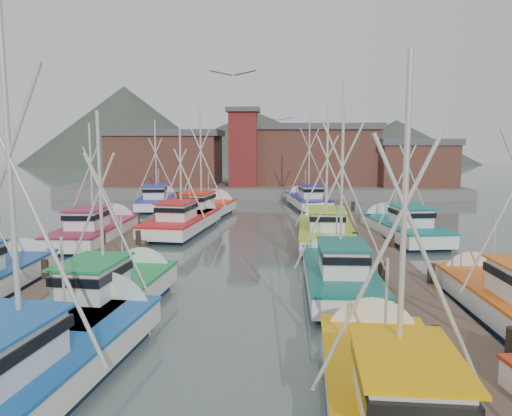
{
  "coord_description": "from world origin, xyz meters",
  "views": [
    {
      "loc": [
        1.71,
        -22.0,
        6.13
      ],
      "look_at": [
        0.61,
        4.27,
        2.6
      ],
      "focal_mm": 35.0,
      "sensor_mm": 36.0,
      "label": 1
    }
  ],
  "objects_px": {
    "boat_4": "(113,295)",
    "boat_12": "(205,210)",
    "lookout_tower": "(243,147)",
    "boat_0": "(43,360)",
    "boat_1": "(391,394)",
    "boat_8": "(185,221)"
  },
  "relations": [
    {
      "from": "boat_4",
      "to": "boat_12",
      "type": "relative_size",
      "value": 0.84
    },
    {
      "from": "lookout_tower",
      "to": "boat_12",
      "type": "distance_m",
      "value": 16.55
    },
    {
      "from": "lookout_tower",
      "to": "boat_4",
      "type": "distance_m",
      "value": 38.31
    },
    {
      "from": "lookout_tower",
      "to": "boat_0",
      "type": "xyz_separation_m",
      "value": [
        -2.13,
        -43.38,
        -4.86
      ]
    },
    {
      "from": "boat_1",
      "to": "boat_4",
      "type": "xyz_separation_m",
      "value": [
        -8.35,
        6.76,
        -0.0
      ]
    },
    {
      "from": "boat_8",
      "to": "boat_0",
      "type": "bearing_deg",
      "value": -81.67
    },
    {
      "from": "boat_1",
      "to": "boat_0",
      "type": "bearing_deg",
      "value": 174.21
    },
    {
      "from": "lookout_tower",
      "to": "boat_12",
      "type": "relative_size",
      "value": 0.82
    },
    {
      "from": "lookout_tower",
      "to": "boat_0",
      "type": "bearing_deg",
      "value": -92.81
    },
    {
      "from": "boat_8",
      "to": "boat_12",
      "type": "distance_m",
      "value": 5.85
    },
    {
      "from": "boat_0",
      "to": "boat_8",
      "type": "relative_size",
      "value": 1.06
    },
    {
      "from": "lookout_tower",
      "to": "boat_8",
      "type": "distance_m",
      "value": 22.21
    },
    {
      "from": "boat_0",
      "to": "boat_12",
      "type": "distance_m",
      "value": 27.69
    },
    {
      "from": "boat_1",
      "to": "boat_12",
      "type": "relative_size",
      "value": 0.87
    },
    {
      "from": "boat_1",
      "to": "boat_12",
      "type": "xyz_separation_m",
      "value": [
        -8.26,
        29.01,
        0.0
      ]
    },
    {
      "from": "lookout_tower",
      "to": "boat_1",
      "type": "bearing_deg",
      "value": -82.1
    },
    {
      "from": "lookout_tower",
      "to": "boat_8",
      "type": "relative_size",
      "value": 0.84
    },
    {
      "from": "boat_8",
      "to": "boat_12",
      "type": "xyz_separation_m",
      "value": [
        0.5,
        5.83,
        0.01
      ]
    },
    {
      "from": "boat_4",
      "to": "boat_1",
      "type": "bearing_deg",
      "value": -32.96
    },
    {
      "from": "boat_4",
      "to": "boat_12",
      "type": "xyz_separation_m",
      "value": [
        0.09,
        22.26,
        0.01
      ]
    },
    {
      "from": "boat_0",
      "to": "boat_8",
      "type": "distance_m",
      "value": 21.87
    },
    {
      "from": "boat_1",
      "to": "boat_4",
      "type": "distance_m",
      "value": 10.74
    }
  ]
}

